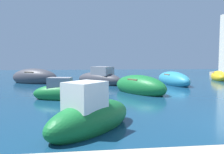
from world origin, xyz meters
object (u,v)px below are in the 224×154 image
object	(u,v)px
moored_boat_3	(65,93)
moored_boat_1	(91,116)
moored_boat_9	(219,77)
moored_boat_2	(34,78)
moored_boat_8	(99,79)
moored_boat_5	(173,80)
moored_boat_4	(140,86)

from	to	relation	value
moored_boat_3	moored_boat_1	bearing A→B (deg)	-65.66
moored_boat_3	moored_boat_9	xyz separation A→B (m)	(14.87, 9.49, -0.01)
moored_boat_2	moored_boat_8	size ratio (longest dim) A/B	1.08
moored_boat_8	moored_boat_9	distance (m)	12.72
moored_boat_5	moored_boat_4	bearing A→B (deg)	-47.22
moored_boat_9	moored_boat_4	bearing A→B (deg)	-33.32
moored_boat_1	moored_boat_5	xyz separation A→B (m)	(7.37, 11.80, -0.03)
moored_boat_2	moored_boat_9	xyz separation A→B (m)	(18.36, 0.65, -0.13)
moored_boat_4	moored_boat_8	size ratio (longest dim) A/B	0.99
moored_boat_2	moored_boat_5	xyz separation A→B (m)	(12.14, -2.60, -0.08)
moored_boat_1	moored_boat_8	distance (m)	12.88
moored_boat_2	moored_boat_8	distance (m)	6.04
moored_boat_3	moored_boat_9	world-z (taller)	moored_boat_3
moored_boat_5	moored_boat_9	world-z (taller)	moored_boat_5
moored_boat_8	moored_boat_4	bearing A→B (deg)	159.14
moored_boat_4	moored_boat_3	bearing A→B (deg)	-98.63
moored_boat_3	moored_boat_8	bearing A→B (deg)	83.37
moored_boat_5	moored_boat_3	bearing A→B (deg)	-59.20
moored_boat_2	moored_boat_5	world-z (taller)	moored_boat_2
moored_boat_8	moored_boat_9	world-z (taller)	moored_boat_8
moored_boat_1	moored_boat_8	xyz separation A→B (m)	(1.06, 12.83, 0.04)
moored_boat_3	moored_boat_9	distance (m)	17.64
moored_boat_8	moored_boat_9	bearing A→B (deg)	-123.18
moored_boat_2	moored_boat_8	world-z (taller)	moored_boat_8
moored_boat_5	moored_boat_8	size ratio (longest dim) A/B	1.10
moored_boat_1	moored_boat_2	xyz separation A→B (m)	(-4.78, 14.40, 0.04)
moored_boat_5	moored_boat_8	xyz separation A→B (m)	(-6.31, 1.03, 0.07)
moored_boat_2	moored_boat_9	size ratio (longest dim) A/B	1.33
moored_boat_2	moored_boat_5	distance (m)	12.42
moored_boat_4	moored_boat_5	xyz separation A→B (m)	(4.05, 4.46, -0.02)
moored_boat_2	moored_boat_3	bearing A→B (deg)	-42.54
moored_boat_4	moored_boat_1	bearing A→B (deg)	-54.10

